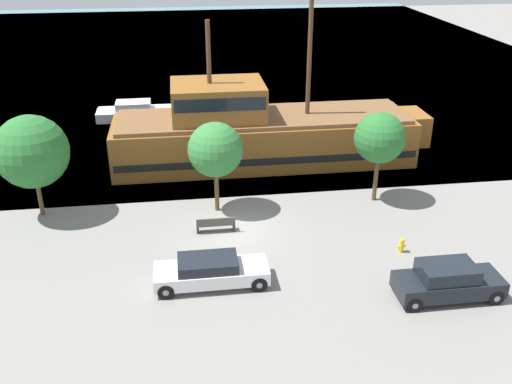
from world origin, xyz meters
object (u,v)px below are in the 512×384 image
Objects in this scene: fire_hydrant at (402,245)px; parked_car_curb_mid at (211,271)px; pirate_ship at (259,132)px; bench_promenade_east at (216,224)px; parked_car_curb_front at (448,281)px; moored_boat_dockside at (139,112)px.

parked_car_curb_mid is at bearing -170.99° from fire_hydrant.
parked_car_curb_mid is at bearing -106.40° from pirate_ship.
bench_promenade_east is (0.56, 4.63, -0.24)m from parked_car_curb_mid.
fire_hydrant is at bearing -67.24° from pirate_ship.
parked_car_curb_mid is (-9.84, 2.27, -0.09)m from parked_car_curb_front.
moored_boat_dockside is 29.86m from parked_car_curb_front.
bench_promenade_east is (4.78, -19.44, -0.08)m from moored_boat_dockside.
parked_car_curb_mid is at bearing -80.05° from moored_boat_dockside.
parked_car_curb_mid is (4.22, -24.07, 0.16)m from moored_boat_dockside.
pirate_ship reaches higher than bench_promenade_east.
bench_promenade_east is at bearing 160.07° from fire_hydrant.
parked_car_curb_front is at bearing -36.61° from bench_promenade_east.
moored_boat_dockside reaches higher than parked_car_curb_mid.
pirate_ship is 10.00m from bench_promenade_east.
parked_car_curb_front is at bearing -70.34° from pirate_ship.
fire_hydrant is at bearing -59.14° from moored_boat_dockside.
parked_car_curb_front is at bearing -61.90° from moored_boat_dockside.
pirate_ship is at bearing 73.60° from parked_car_curb_mid.
moored_boat_dockside is 1.52× the size of parked_car_curb_front.
moored_boat_dockside is 26.33m from fire_hydrant.
fire_hydrant is 0.39× the size of bench_promenade_east.
pirate_ship reaches higher than parked_car_curb_mid.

